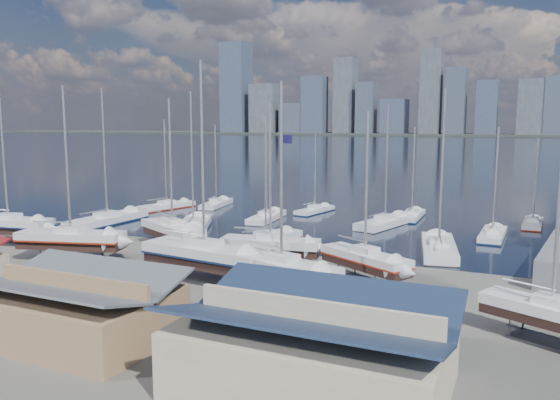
% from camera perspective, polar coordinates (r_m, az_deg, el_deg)
% --- Properties ---
extents(ground, '(1400.00, 1400.00, 0.00)m').
position_cam_1_polar(ground, '(49.41, -7.36, -7.61)').
color(ground, '#605E59').
rests_on(ground, ground).
extents(water, '(1400.00, 600.00, 0.40)m').
position_cam_1_polar(water, '(351.55, 20.34, 5.35)').
color(water, '#172135').
rests_on(water, ground).
extents(far_shore, '(1400.00, 80.00, 2.20)m').
position_cam_1_polar(far_shore, '(611.03, 22.15, 6.30)').
color(far_shore, '#2D332D').
rests_on(far_shore, ground).
extents(skyline, '(639.14, 43.80, 107.69)m').
position_cam_1_polar(skyline, '(605.60, 21.56, 9.92)').
color(skyline, '#475166').
rests_on(skyline, far_shore).
extents(shed_grey, '(12.60, 8.40, 4.17)m').
position_cam_1_polar(shed_grey, '(36.78, -20.83, -10.10)').
color(shed_grey, '#8C6B4C').
rests_on(shed_grey, ground).
extents(shed_blue, '(13.65, 9.45, 4.71)m').
position_cam_1_polar(shed_blue, '(28.22, 3.57, -14.57)').
color(shed_blue, '#BFB293').
rests_on(shed_blue, ground).
extents(sailboat_cradle_0, '(10.69, 4.47, 16.70)m').
position_cam_1_polar(sailboat_cradle_0, '(67.65, -26.51, -2.31)').
color(sailboat_cradle_0, '#2D2D33').
rests_on(sailboat_cradle_0, ground).
extents(sailboat_cradle_1, '(10.80, 5.63, 16.75)m').
position_cam_1_polar(sailboat_cradle_1, '(56.85, -21.01, -3.83)').
color(sailboat_cradle_1, '#2D2D33').
rests_on(sailboat_cradle_1, ground).
extents(sailboat_cradle_2, '(9.81, 6.84, 15.77)m').
position_cam_1_polar(sailboat_cradle_2, '(58.78, -11.17, -3.11)').
color(sailboat_cradle_2, '#2D2D33').
rests_on(sailboat_cradle_2, ground).
extents(sailboat_cradle_3, '(11.73, 4.43, 18.32)m').
position_cam_1_polar(sailboat_cradle_3, '(46.80, -7.91, -5.73)').
color(sailboat_cradle_3, '#2D2D33').
rests_on(sailboat_cradle_3, ground).
extents(sailboat_cradle_4, '(9.48, 4.18, 15.04)m').
position_cam_1_polar(sailboat_cradle_4, '(50.78, -1.02, -4.75)').
color(sailboat_cradle_4, '#2D2D33').
rests_on(sailboat_cradle_4, ground).
extents(sailboat_cradle_5, '(10.52, 5.85, 16.37)m').
position_cam_1_polar(sailboat_cradle_5, '(42.46, 0.14, -7.23)').
color(sailboat_cradle_5, '#2D2D33').
rests_on(sailboat_cradle_5, ground).
extents(sailboat_cradle_6, '(8.79, 6.44, 14.24)m').
position_cam_1_polar(sailboat_cradle_6, '(46.46, 8.86, -6.12)').
color(sailboat_cradle_6, '#2D2D33').
rests_on(sailboat_cradle_6, ground).
extents(sailboat_cradle_7, '(8.47, 5.49, 13.66)m').
position_cam_1_polar(sailboat_cradle_7, '(37.20, 26.50, -10.53)').
color(sailboat_cradle_7, '#2D2D33').
rests_on(sailboat_cradle_7, ground).
extents(sailboat_moored_0, '(3.88, 12.54, 18.59)m').
position_cam_1_polar(sailboat_moored_0, '(75.82, -17.58, -2.18)').
color(sailboat_moored_0, black).
rests_on(sailboat_moored_0, water).
extents(sailboat_moored_1, '(5.13, 10.05, 14.47)m').
position_cam_1_polar(sailboat_moored_1, '(86.63, -11.76, -0.74)').
color(sailboat_moored_1, black).
rests_on(sailboat_moored_1, water).
extents(sailboat_moored_2, '(4.10, 9.35, 13.66)m').
position_cam_1_polar(sailboat_moored_2, '(87.81, -6.68, -0.50)').
color(sailboat_moored_2, black).
rests_on(sailboat_moored_2, water).
extents(sailboat_moored_3, '(8.20, 12.17, 17.81)m').
position_cam_1_polar(sailboat_moored_3, '(68.30, -9.02, -3.00)').
color(sailboat_moored_3, black).
rests_on(sailboat_moored_3, water).
extents(sailboat_moored_4, '(3.56, 9.64, 14.23)m').
position_cam_1_polar(sailboat_moored_4, '(74.87, -1.40, -1.92)').
color(sailboat_moored_4, black).
rests_on(sailboat_moored_4, water).
extents(sailboat_moored_5, '(3.80, 8.50, 12.28)m').
position_cam_1_polar(sailboat_moored_5, '(81.28, 3.66, -1.16)').
color(sailboat_moored_5, black).
rests_on(sailboat_moored_5, water).
extents(sailboat_moored_6, '(5.50, 10.14, 14.61)m').
position_cam_1_polar(sailboat_moored_6, '(61.06, -1.49, -4.22)').
color(sailboat_moored_6, black).
rests_on(sailboat_moored_6, water).
extents(sailboat_moored_7, '(5.78, 11.28, 16.40)m').
position_cam_1_polar(sailboat_moored_7, '(71.84, 10.92, -2.49)').
color(sailboat_moored_7, black).
rests_on(sailboat_moored_7, water).
extents(sailboat_moored_8, '(2.66, 8.97, 13.35)m').
position_cam_1_polar(sailboat_moored_8, '(78.45, 13.61, -1.70)').
color(sailboat_moored_8, black).
rests_on(sailboat_moored_8, water).
extents(sailboat_moored_9, '(5.37, 11.96, 17.46)m').
position_cam_1_polar(sailboat_moored_9, '(58.58, 16.25, -5.06)').
color(sailboat_moored_9, black).
rests_on(sailboat_moored_9, water).
extents(sailboat_moored_10, '(2.84, 9.09, 13.47)m').
position_cam_1_polar(sailboat_moored_10, '(68.01, 21.34, -3.51)').
color(sailboat_moored_10, black).
rests_on(sailboat_moored_10, water).
extents(sailboat_moored_11, '(2.66, 8.11, 11.96)m').
position_cam_1_polar(sailboat_moored_11, '(77.70, 24.90, -2.32)').
color(sailboat_moored_11, black).
rests_on(sailboat_moored_11, water).
extents(car_a, '(2.96, 4.16, 1.32)m').
position_cam_1_polar(car_a, '(48.61, -26.12, -7.84)').
color(car_a, gray).
rests_on(car_a, ground).
extents(car_b, '(4.48, 1.98, 1.43)m').
position_cam_1_polar(car_b, '(44.22, -21.97, -9.06)').
color(car_b, gray).
rests_on(car_b, ground).
extents(car_c, '(3.62, 5.13, 1.30)m').
position_cam_1_polar(car_c, '(44.47, -15.58, -8.75)').
color(car_c, gray).
rests_on(car_c, ground).
extents(car_d, '(3.39, 5.68, 1.54)m').
position_cam_1_polar(car_d, '(36.62, -5.91, -11.96)').
color(car_d, gray).
rests_on(car_d, ground).
extents(flagpole, '(1.10, 0.12, 12.52)m').
position_cam_1_polar(flagpole, '(47.74, 0.21, 0.79)').
color(flagpole, white).
rests_on(flagpole, ground).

